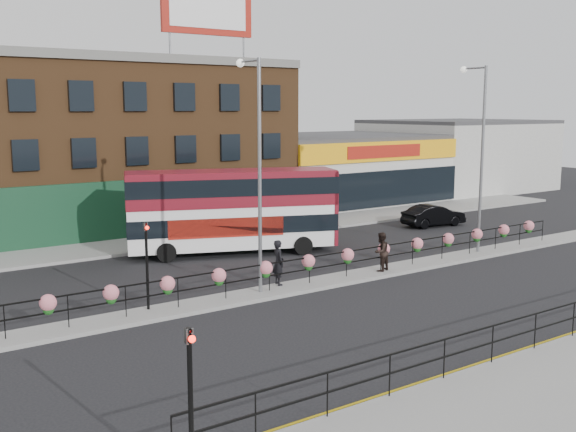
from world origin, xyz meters
TOP-DOWN VIEW (x-y plane):
  - ground at (0.00, 0.00)m, footprint 120.00×120.00m
  - north_pavement at (0.00, 12.00)m, footprint 60.00×4.00m
  - median at (0.00, 0.00)m, footprint 60.00×1.60m
  - yellow_line_inner at (0.00, -9.70)m, footprint 60.00×0.10m
  - yellow_line_outer at (0.00, -9.88)m, footprint 60.00×0.10m
  - brick_building at (-4.00, 19.96)m, footprint 25.00×12.21m
  - supermarket at (16.00, 19.90)m, footprint 15.00×12.25m
  - warehouse_east at (30.75, 20.00)m, footprint 14.50×12.00m
  - billboard at (2.50, 14.99)m, footprint 6.00×0.29m
  - median_railing at (0.00, 0.00)m, footprint 30.04×0.56m
  - south_railing at (-2.00, -10.10)m, footprint 20.04×0.05m
  - double_decker_bus at (-0.32, 7.42)m, footprint 10.75×6.05m
  - car at (14.12, 7.21)m, footprint 2.41×4.48m
  - pedestrian_a at (-2.20, 0.54)m, footprint 0.87×0.72m
  - pedestrian_b at (2.90, -0.11)m, footprint 1.20×1.11m
  - lamp_column_west at (-3.41, 0.27)m, footprint 0.33×1.60m
  - lamp_column_east at (9.77, 0.35)m, footprint 0.33×1.63m
  - traffic_light_south at (-12.00, -11.01)m, footprint 0.15×0.28m
  - traffic_light_median at (-8.00, 0.39)m, footprint 0.15×0.28m

SIDE VIEW (x-z plane):
  - ground at x=0.00m, z-range 0.00..0.00m
  - yellow_line_inner at x=0.00m, z-range 0.00..0.01m
  - yellow_line_outer at x=0.00m, z-range 0.00..0.01m
  - north_pavement at x=0.00m, z-range 0.00..0.15m
  - median at x=0.00m, z-range 0.00..0.15m
  - car at x=14.12m, z-range 0.00..1.37m
  - south_railing at x=-2.00m, z-range 0.40..1.52m
  - pedestrian_b at x=2.90m, z-range 0.15..1.91m
  - median_railing at x=0.00m, z-range 0.43..1.66m
  - pedestrian_a at x=-2.20m, z-range 0.15..2.03m
  - traffic_light_south at x=-12.00m, z-range 0.64..4.29m
  - traffic_light_median at x=-8.00m, z-range 0.64..4.29m
  - double_decker_bus at x=-0.32m, z-range 0.49..4.76m
  - supermarket at x=16.00m, z-range 0.00..5.30m
  - warehouse_east at x=30.75m, z-range 0.00..6.30m
  - brick_building at x=-4.00m, z-range -0.02..10.28m
  - lamp_column_west at x=-3.41m, z-range 1.00..10.12m
  - lamp_column_east at x=9.77m, z-range 1.01..10.31m
  - billboard at x=2.50m, z-range 10.98..15.38m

